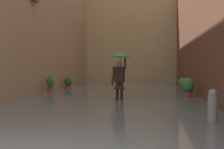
{
  "coord_description": "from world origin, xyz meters",
  "views": [
    {
      "loc": [
        -1.79,
        3.32,
        1.42
      ],
      "look_at": [
        -0.21,
        -7.94,
        1.14
      ],
      "focal_mm": 45.54,
      "sensor_mm": 36.0,
      "label": 1
    }
  ],
  "objects_px": {
    "potted_plant_far_left": "(188,88)",
    "potted_plant_near_left": "(183,85)",
    "person_wading": "(120,67)",
    "potted_plant_near_right": "(68,83)",
    "potted_plant_mid_right": "(50,84)",
    "mooring_bollard": "(213,109)"
  },
  "relations": [
    {
      "from": "potted_plant_near_left",
      "to": "potted_plant_near_right",
      "type": "xyz_separation_m",
      "value": [
        6.85,
        -2.02,
        -0.07
      ]
    },
    {
      "from": "potted_plant_far_left",
      "to": "potted_plant_near_right",
      "type": "distance_m",
      "value": 8.31
    },
    {
      "from": "person_wading",
      "to": "potted_plant_far_left",
      "type": "distance_m",
      "value": 3.25
    },
    {
      "from": "potted_plant_near_left",
      "to": "mooring_bollard",
      "type": "height_order",
      "value": "mooring_bollard"
    },
    {
      "from": "person_wading",
      "to": "potted_plant_far_left",
      "type": "height_order",
      "value": "person_wading"
    },
    {
      "from": "person_wading",
      "to": "potted_plant_near_left",
      "type": "xyz_separation_m",
      "value": [
        -2.85,
        -4.18,
        -0.95
      ]
    },
    {
      "from": "potted_plant_far_left",
      "to": "mooring_bollard",
      "type": "bearing_deg",
      "value": 88.62
    },
    {
      "from": "potted_plant_far_left",
      "to": "potted_plant_near_right",
      "type": "height_order",
      "value": "potted_plant_far_left"
    },
    {
      "from": "potted_plant_far_left",
      "to": "potted_plant_mid_right",
      "type": "bearing_deg",
      "value": -13.14
    },
    {
      "from": "potted_plant_near_right",
      "to": "potted_plant_near_left",
      "type": "bearing_deg",
      "value": 163.59
    },
    {
      "from": "mooring_bollard",
      "to": "potted_plant_near_right",
      "type": "bearing_deg",
      "value": -57.56
    },
    {
      "from": "potted_plant_near_left",
      "to": "mooring_bollard",
      "type": "distance_m",
      "value": 8.44
    },
    {
      "from": "potted_plant_near_right",
      "to": "potted_plant_mid_right",
      "type": "distance_m",
      "value": 3.22
    },
    {
      "from": "potted_plant_near_left",
      "to": "potted_plant_near_right",
      "type": "relative_size",
      "value": 1.09
    },
    {
      "from": "potted_plant_far_left",
      "to": "potted_plant_near_right",
      "type": "relative_size",
      "value": 1.2
    },
    {
      "from": "person_wading",
      "to": "potted_plant_near_right",
      "type": "relative_size",
      "value": 2.62
    },
    {
      "from": "potted_plant_mid_right",
      "to": "mooring_bollard",
      "type": "xyz_separation_m",
      "value": [
        -6.63,
        7.25,
        -0.08
      ]
    },
    {
      "from": "potted_plant_far_left",
      "to": "potted_plant_near_left",
      "type": "relative_size",
      "value": 1.1
    },
    {
      "from": "potted_plant_near_right",
      "to": "potted_plant_far_left",
      "type": "bearing_deg",
      "value": 144.76
    },
    {
      "from": "potted_plant_mid_right",
      "to": "mooring_bollard",
      "type": "distance_m",
      "value": 9.83
    },
    {
      "from": "potted_plant_near_right",
      "to": "potted_plant_mid_right",
      "type": "height_order",
      "value": "potted_plant_mid_right"
    },
    {
      "from": "potted_plant_far_left",
      "to": "potted_plant_near_left",
      "type": "bearing_deg",
      "value": -91.4
    }
  ]
}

